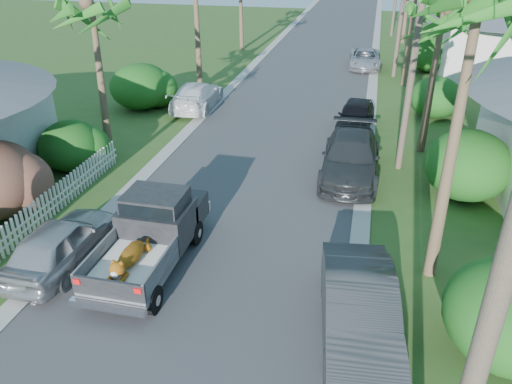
% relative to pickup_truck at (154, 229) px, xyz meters
% --- Properties ---
extents(road, '(8.00, 100.00, 0.02)m').
position_rel_pickup_truck_xyz_m(road, '(1.55, 20.23, -1.00)').
color(road, '#38383A').
rests_on(road, ground).
extents(curb_left, '(0.60, 100.00, 0.06)m').
position_rel_pickup_truck_xyz_m(curb_left, '(-2.75, 20.23, -0.98)').
color(curb_left, '#A5A39E').
rests_on(curb_left, ground).
extents(curb_right, '(0.60, 100.00, 0.06)m').
position_rel_pickup_truck_xyz_m(curb_right, '(5.85, 20.23, -0.98)').
color(curb_right, '#A5A39E').
rests_on(curb_right, ground).
extents(pickup_truck, '(1.98, 5.12, 2.06)m').
position_rel_pickup_truck_xyz_m(pickup_truck, '(0.00, 0.00, 0.00)').
color(pickup_truck, black).
rests_on(pickup_truck, ground).
extents(parked_car_rn, '(2.26, 4.96, 1.58)m').
position_rel_pickup_truck_xyz_m(parked_car_rn, '(5.96, -1.96, -0.22)').
color(parked_car_rn, '#2B2E30').
rests_on(parked_car_rn, ground).
extents(parked_car_rm, '(2.22, 5.40, 1.56)m').
position_rel_pickup_truck_xyz_m(parked_car_rm, '(5.22, 7.06, -0.23)').
color(parked_car_rm, '#2A2D2F').
rests_on(parked_car_rm, ground).
extents(parked_car_rf, '(1.87, 4.09, 1.36)m').
position_rel_pickup_truck_xyz_m(parked_car_rf, '(5.15, 12.44, -0.33)').
color(parked_car_rf, black).
rests_on(parked_car_rf, ground).
extents(parked_car_rd, '(2.35, 4.70, 1.28)m').
position_rel_pickup_truck_xyz_m(parked_car_rd, '(5.15, 25.22, -0.37)').
color(parked_car_rd, '#AEB0B5').
rests_on(parked_car_rd, ground).
extents(parked_car_ln, '(1.72, 4.20, 1.42)m').
position_rel_pickup_truck_xyz_m(parked_car_ln, '(-2.51, -0.85, -0.30)').
color(parked_car_ln, '#ABADB2').
rests_on(parked_car_ln, ground).
extents(parked_car_lf, '(2.17, 4.99, 1.43)m').
position_rel_pickup_truck_xyz_m(parked_car_lf, '(-3.45, 13.78, -0.29)').
color(parked_car_lf, white).
rests_on(parked_car_lf, ground).
extents(palm_l_b, '(4.40, 4.40, 7.40)m').
position_rel_pickup_truck_xyz_m(palm_l_b, '(-5.25, 7.23, 5.14)').
color(palm_l_b, brown).
rests_on(palm_l_b, ground).
extents(palm_r_b, '(4.40, 4.40, 7.20)m').
position_rel_pickup_truck_xyz_m(palm_r_b, '(8.15, 10.23, 4.94)').
color(palm_r_b, brown).
rests_on(palm_r_b, ground).
extents(shrub_l_c, '(2.40, 2.64, 2.00)m').
position_rel_pickup_truck_xyz_m(shrub_l_c, '(-5.85, 5.23, -0.01)').
color(shrub_l_c, '#1C4614').
rests_on(shrub_l_c, ground).
extents(shrub_l_d, '(3.20, 3.52, 2.40)m').
position_rel_pickup_truck_xyz_m(shrub_l_d, '(-6.45, 13.23, 0.19)').
color(shrub_l_d, '#1C4614').
rests_on(shrub_l_d, ground).
extents(shrub_r_a, '(2.80, 3.08, 2.30)m').
position_rel_pickup_truck_xyz_m(shrub_r_a, '(9.15, -1.77, 0.14)').
color(shrub_r_a, '#1C4614').
rests_on(shrub_r_a, ground).
extents(shrub_r_b, '(3.00, 3.30, 2.50)m').
position_rel_pickup_truck_xyz_m(shrub_r_b, '(9.35, 6.23, 0.24)').
color(shrub_r_b, '#1C4614').
rests_on(shrub_r_b, ground).
extents(shrub_r_c, '(2.60, 2.86, 2.10)m').
position_rel_pickup_truck_xyz_m(shrub_r_c, '(9.05, 15.23, 0.04)').
color(shrub_r_c, '#1C4614').
rests_on(shrub_r_c, ground).
extents(shrub_r_d, '(3.20, 3.52, 2.60)m').
position_rel_pickup_truck_xyz_m(shrub_r_d, '(9.55, 25.23, 0.29)').
color(shrub_r_d, '#1C4614').
rests_on(shrub_r_d, ground).
extents(picket_fence, '(0.10, 11.00, 1.00)m').
position_rel_pickup_truck_xyz_m(picket_fence, '(-4.45, 0.73, -0.51)').
color(picket_fence, white).
rests_on(picket_fence, ground).
extents(utility_pole_a, '(1.60, 0.26, 9.00)m').
position_rel_pickup_truck_xyz_m(utility_pole_a, '(7.15, -6.77, 3.59)').
color(utility_pole_a, brown).
rests_on(utility_pole_a, ground).
extents(utility_pole_b, '(1.60, 0.26, 9.00)m').
position_rel_pickup_truck_xyz_m(utility_pole_b, '(7.15, 8.23, 3.59)').
color(utility_pole_b, brown).
rests_on(utility_pole_b, ground).
extents(utility_pole_c, '(1.60, 0.26, 9.00)m').
position_rel_pickup_truck_xyz_m(utility_pole_c, '(7.15, 23.23, 3.59)').
color(utility_pole_c, brown).
rests_on(utility_pole_c, ground).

